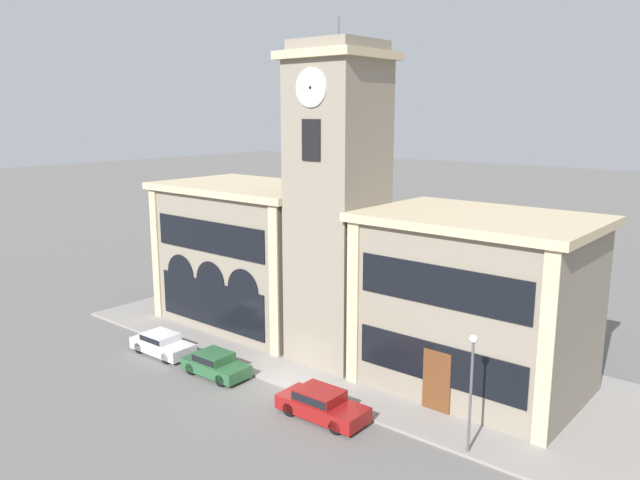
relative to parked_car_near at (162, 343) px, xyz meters
The scene contains 9 objects.
ground_plane 8.78m from the parked_car_near, ahead, with size 300.00×300.00×0.00m, color #605E5B.
sidewalk_kerb 11.45m from the parked_car_near, 40.71° to the left, with size 37.80×12.50×0.15m.
clock_tower 13.72m from the parked_car_near, 36.07° to the left, with size 5.22×5.22×19.63m.
town_hall_left_wing 8.91m from the parked_car_near, 90.47° to the left, with size 13.04×8.35×9.80m.
town_hall_right_wing 18.93m from the parked_car_near, 25.13° to the left, with size 11.73×8.35×9.46m.
parked_car_near is the anchor object (origin of this frame).
parked_car_mid 4.94m from the parked_car_near, ahead, with size 4.04×1.88×1.33m.
parked_car_far 12.72m from the parked_car_near, ahead, with size 4.61×1.96×1.42m.
street_lamp 20.01m from the parked_car_near, ahead, with size 0.36×0.36×5.33m.
Camera 1 is at (21.95, -22.69, 14.56)m, focal length 35.00 mm.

